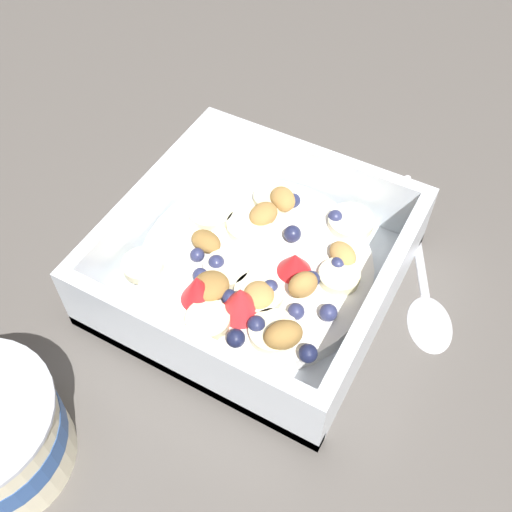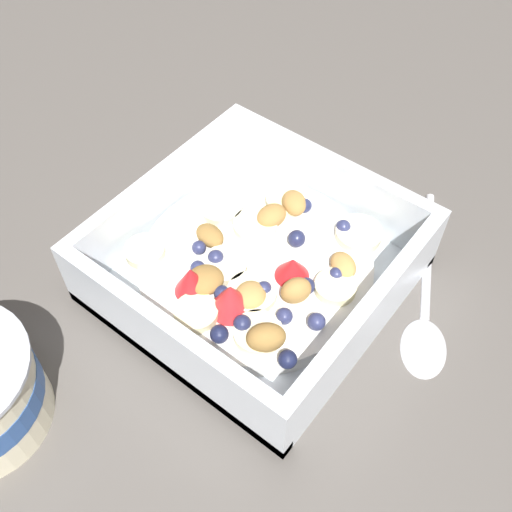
# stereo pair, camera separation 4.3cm
# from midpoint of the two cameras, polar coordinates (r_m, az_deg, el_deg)

# --- Properties ---
(ground_plane) EXTENTS (2.40, 2.40, 0.00)m
(ground_plane) POSITION_cam_midpoint_polar(r_m,az_deg,el_deg) (0.45, 0.42, -3.56)
(ground_plane) COLOR #56514C
(fruit_bowl) EXTENTS (0.19, 0.19, 0.06)m
(fruit_bowl) POSITION_cam_midpoint_polar(r_m,az_deg,el_deg) (0.44, 2.79, -1.21)
(fruit_bowl) COLOR white
(fruit_bowl) RESTS_ON ground
(spoon) EXTENTS (0.09, 0.16, 0.01)m
(spoon) POSITION_cam_midpoint_polar(r_m,az_deg,el_deg) (0.45, 18.42, -5.38)
(spoon) COLOR silver
(spoon) RESTS_ON ground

